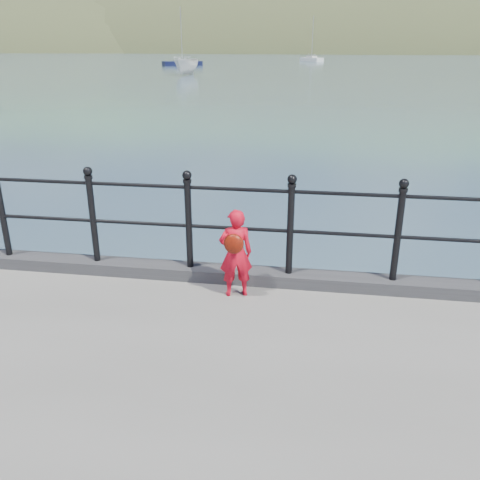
% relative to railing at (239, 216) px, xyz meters
% --- Properties ---
extents(ground, '(600.00, 600.00, 0.00)m').
position_rel_railing_xyz_m(ground, '(-0.00, 0.15, -1.82)').
color(ground, '#2D4251').
rests_on(ground, ground).
extents(kerb, '(60.00, 0.30, 0.15)m').
position_rel_railing_xyz_m(kerb, '(-0.00, -0.00, -0.75)').
color(kerb, '#28282B').
rests_on(kerb, quay).
extents(railing, '(18.11, 0.11, 1.20)m').
position_rel_railing_xyz_m(railing, '(0.00, 0.00, 0.00)').
color(railing, black).
rests_on(railing, kerb).
extents(far_shore, '(830.00, 200.00, 156.00)m').
position_rel_railing_xyz_m(far_shore, '(38.34, 239.56, -24.39)').
color(far_shore, '#333A21').
rests_on(far_shore, ground).
extents(child, '(0.43, 0.35, 1.02)m').
position_rel_railing_xyz_m(child, '(0.02, -0.37, -0.30)').
color(child, red).
rests_on(child, quay).
extents(launch_white, '(2.58, 5.26, 1.95)m').
position_rel_railing_xyz_m(launch_white, '(-14.60, 54.34, -0.85)').
color(launch_white, silver).
rests_on(launch_white, ground).
extents(sailboat_deep, '(4.67, 5.33, 8.20)m').
position_rel_railing_xyz_m(sailboat_deep, '(-1.37, 98.36, -1.48)').
color(sailboat_deep, white).
rests_on(sailboat_deep, ground).
extents(sailboat_left, '(6.26, 4.82, 8.75)m').
position_rel_railing_xyz_m(sailboat_left, '(-21.13, 76.92, -1.49)').
color(sailboat_left, black).
rests_on(sailboat_left, ground).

